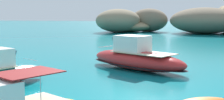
# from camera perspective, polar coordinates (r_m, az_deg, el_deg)

# --- Properties ---
(islet_small) EXTENTS (21.70, 20.10, 6.23)m
(islet_small) POSITION_cam_1_polar(r_m,az_deg,el_deg) (79.77, 3.40, 5.42)
(islet_small) COLOR #84755B
(islet_small) RESTS_ON ground
(motorboat_red) EXTENTS (9.61, 7.50, 2.81)m
(motorboat_red) POSITION_cam_1_polar(r_m,az_deg,el_deg) (24.66, 4.65, -1.59)
(motorboat_red) COLOR red
(motorboat_red) RESTS_ON ground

